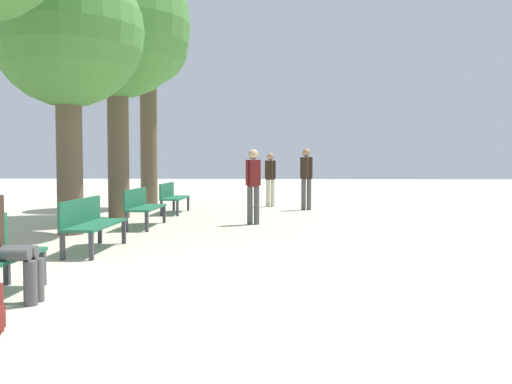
{
  "coord_description": "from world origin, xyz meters",
  "views": [
    {
      "loc": [
        0.7,
        -5.32,
        1.38
      ],
      "look_at": [
        0.27,
        3.69,
        0.9
      ],
      "focal_mm": 40.0,
      "sensor_mm": 36.0,
      "label": 1
    }
  ],
  "objects_px": {
    "pedestrian_near": "(306,175)",
    "pedestrian_mid": "(270,176)",
    "bench_row_2": "(142,205)",
    "person_seated": "(0,234)",
    "tree_row_3": "(148,51)",
    "tree_row_1": "(67,34)",
    "tree_row_2": "(117,27)",
    "bench_row_1": "(90,220)",
    "bench_row_3": "(172,196)",
    "pedestrian_far": "(253,182)"
  },
  "relations": [
    {
      "from": "person_seated",
      "to": "pedestrian_far",
      "type": "xyz_separation_m",
      "value": [
        2.08,
        7.06,
        0.26
      ]
    },
    {
      "from": "tree_row_3",
      "to": "pedestrian_far",
      "type": "height_order",
      "value": "tree_row_3"
    },
    {
      "from": "tree_row_3",
      "to": "pedestrian_mid",
      "type": "relative_size",
      "value": 3.68
    },
    {
      "from": "tree_row_1",
      "to": "pedestrian_mid",
      "type": "bearing_deg",
      "value": 61.93
    },
    {
      "from": "person_seated",
      "to": "tree_row_1",
      "type": "bearing_deg",
      "value": 103.92
    },
    {
      "from": "person_seated",
      "to": "tree_row_2",
      "type": "bearing_deg",
      "value": 98.75
    },
    {
      "from": "bench_row_1",
      "to": "tree_row_2",
      "type": "bearing_deg",
      "value": 101.58
    },
    {
      "from": "bench_row_1",
      "to": "bench_row_2",
      "type": "height_order",
      "value": "same"
    },
    {
      "from": "tree_row_3",
      "to": "bench_row_2",
      "type": "bearing_deg",
      "value": -78.25
    },
    {
      "from": "pedestrian_mid",
      "to": "tree_row_1",
      "type": "bearing_deg",
      "value": -118.07
    },
    {
      "from": "pedestrian_far",
      "to": "person_seated",
      "type": "bearing_deg",
      "value": -106.43
    },
    {
      "from": "tree_row_3",
      "to": "tree_row_1",
      "type": "bearing_deg",
      "value": -90.0
    },
    {
      "from": "tree_row_1",
      "to": "tree_row_2",
      "type": "distance_m",
      "value": 3.31
    },
    {
      "from": "person_seated",
      "to": "pedestrian_mid",
      "type": "height_order",
      "value": "pedestrian_mid"
    },
    {
      "from": "bench_row_2",
      "to": "tree_row_2",
      "type": "height_order",
      "value": "tree_row_2"
    },
    {
      "from": "tree_row_1",
      "to": "person_seated",
      "type": "bearing_deg",
      "value": -76.08
    },
    {
      "from": "pedestrian_near",
      "to": "pedestrian_mid",
      "type": "height_order",
      "value": "pedestrian_near"
    },
    {
      "from": "bench_row_2",
      "to": "person_seated",
      "type": "xyz_separation_m",
      "value": [
        0.23,
        -6.46,
        0.21
      ]
    },
    {
      "from": "person_seated",
      "to": "pedestrian_mid",
      "type": "xyz_separation_m",
      "value": [
        2.34,
        12.05,
        0.26
      ]
    },
    {
      "from": "person_seated",
      "to": "pedestrian_mid",
      "type": "bearing_deg",
      "value": 79.01
    },
    {
      "from": "bench_row_2",
      "to": "pedestrian_near",
      "type": "height_order",
      "value": "pedestrian_near"
    },
    {
      "from": "bench_row_1",
      "to": "tree_row_1",
      "type": "bearing_deg",
      "value": 117.97
    },
    {
      "from": "bench_row_1",
      "to": "tree_row_2",
      "type": "xyz_separation_m",
      "value": [
        -1.07,
        5.2,
        4.17
      ]
    },
    {
      "from": "bench_row_1",
      "to": "pedestrian_far",
      "type": "bearing_deg",
      "value": 58.9
    },
    {
      "from": "person_seated",
      "to": "tree_row_3",
      "type": "bearing_deg",
      "value": 96.39
    },
    {
      "from": "tree_row_3",
      "to": "pedestrian_mid",
      "type": "xyz_separation_m",
      "value": [
        3.64,
        0.47,
        -3.72
      ]
    },
    {
      "from": "bench_row_3",
      "to": "tree_row_2",
      "type": "height_order",
      "value": "tree_row_2"
    },
    {
      "from": "tree_row_1",
      "to": "tree_row_3",
      "type": "bearing_deg",
      "value": 90.0
    },
    {
      "from": "bench_row_1",
      "to": "person_seated",
      "type": "height_order",
      "value": "person_seated"
    },
    {
      "from": "bench_row_2",
      "to": "pedestrian_near",
      "type": "bearing_deg",
      "value": 50.61
    },
    {
      "from": "bench_row_3",
      "to": "pedestrian_mid",
      "type": "height_order",
      "value": "pedestrian_mid"
    },
    {
      "from": "pedestrian_mid",
      "to": "pedestrian_far",
      "type": "bearing_deg",
      "value": -92.96
    },
    {
      "from": "bench_row_2",
      "to": "pedestrian_near",
      "type": "xyz_separation_m",
      "value": [
        3.62,
        4.41,
        0.53
      ]
    },
    {
      "from": "bench_row_2",
      "to": "bench_row_3",
      "type": "distance_m",
      "value": 3.24
    },
    {
      "from": "tree_row_1",
      "to": "tree_row_3",
      "type": "relative_size",
      "value": 0.87
    },
    {
      "from": "bench_row_3",
      "to": "tree_row_3",
      "type": "xyz_separation_m",
      "value": [
        -1.07,
        1.89,
        4.19
      ]
    },
    {
      "from": "tree_row_3",
      "to": "pedestrian_far",
      "type": "bearing_deg",
      "value": -53.28
    },
    {
      "from": "pedestrian_near",
      "to": "person_seated",
      "type": "bearing_deg",
      "value": -107.33
    },
    {
      "from": "person_seated",
      "to": "bench_row_3",
      "type": "bearing_deg",
      "value": 91.36
    },
    {
      "from": "bench_row_2",
      "to": "tree_row_2",
      "type": "distance_m",
      "value": 4.73
    },
    {
      "from": "bench_row_2",
      "to": "pedestrian_far",
      "type": "xyz_separation_m",
      "value": [
        2.31,
        0.6,
        0.47
      ]
    },
    {
      "from": "tree_row_3",
      "to": "person_seated",
      "type": "distance_m",
      "value": 12.32
    },
    {
      "from": "person_seated",
      "to": "pedestrian_mid",
      "type": "relative_size",
      "value": 0.79
    },
    {
      "from": "bench_row_1",
      "to": "tree_row_1",
      "type": "distance_m",
      "value": 3.99
    },
    {
      "from": "bench_row_1",
      "to": "pedestrian_mid",
      "type": "relative_size",
      "value": 1.05
    },
    {
      "from": "bench_row_3",
      "to": "person_seated",
      "type": "relative_size",
      "value": 1.33
    },
    {
      "from": "tree_row_3",
      "to": "pedestrian_near",
      "type": "distance_m",
      "value": 5.99
    },
    {
      "from": "tree_row_1",
      "to": "pedestrian_far",
      "type": "bearing_deg",
      "value": 28.39
    },
    {
      "from": "tree_row_2",
      "to": "pedestrian_mid",
      "type": "relative_size",
      "value": 3.94
    },
    {
      "from": "tree_row_1",
      "to": "bench_row_2",
      "type": "bearing_deg",
      "value": 49.06
    }
  ]
}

